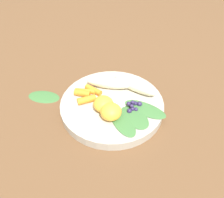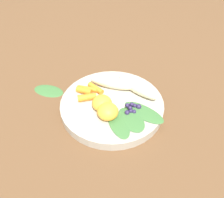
# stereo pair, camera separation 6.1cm
# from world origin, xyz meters

# --- Properties ---
(ground_plane) EXTENTS (2.40, 2.40, 0.00)m
(ground_plane) POSITION_xyz_m (0.00, 0.00, 0.00)
(ground_plane) COLOR brown
(bowl) EXTENTS (0.29, 0.29, 0.03)m
(bowl) POSITION_xyz_m (0.00, 0.00, 0.01)
(bowl) COLOR #B2AD9E
(bowl) RESTS_ON ground_plane
(banana_peeled_left) EXTENTS (0.10, 0.14, 0.03)m
(banana_peeled_left) POSITION_xyz_m (0.05, 0.04, 0.04)
(banana_peeled_left) COLOR beige
(banana_peeled_left) RESTS_ON bowl
(banana_peeled_right) EXTENTS (0.04, 0.14, 0.03)m
(banana_peeled_right) POSITION_xyz_m (0.08, -0.02, 0.04)
(banana_peeled_right) COLOR beige
(banana_peeled_right) RESTS_ON bowl
(orange_segment_near) EXTENTS (0.06, 0.06, 0.04)m
(orange_segment_near) POSITION_xyz_m (-0.05, -0.03, 0.05)
(orange_segment_near) COLOR #F4A833
(orange_segment_near) RESTS_ON bowl
(orange_segment_far) EXTENTS (0.05, 0.05, 0.04)m
(orange_segment_far) POSITION_xyz_m (-0.04, 0.00, 0.05)
(orange_segment_far) COLOR #F4A833
(orange_segment_far) RESTS_ON bowl
(carrot_front) EXTENTS (0.02, 0.05, 0.02)m
(carrot_front) POSITION_xyz_m (0.00, 0.07, 0.03)
(carrot_front) COLOR orange
(carrot_front) RESTS_ON bowl
(carrot_mid_left) EXTENTS (0.04, 0.06, 0.01)m
(carrot_mid_left) POSITION_xyz_m (-0.02, 0.08, 0.03)
(carrot_mid_left) COLOR orange
(carrot_mid_left) RESTS_ON bowl
(carrot_mid_right) EXTENTS (0.04, 0.05, 0.02)m
(carrot_mid_right) POSITION_xyz_m (-0.03, 0.08, 0.04)
(carrot_mid_right) COLOR orange
(carrot_mid_right) RESTS_ON bowl
(carrot_rear) EXTENTS (0.05, 0.04, 0.02)m
(carrot_rear) POSITION_xyz_m (-0.04, 0.05, 0.04)
(carrot_rear) COLOR orange
(carrot_rear) RESTS_ON bowl
(blueberry_pile) EXTENTS (0.05, 0.03, 0.02)m
(blueberry_pile) POSITION_xyz_m (0.01, -0.06, 0.03)
(blueberry_pile) COLOR #2D234C
(blueberry_pile) RESTS_ON bowl
(coconut_shred_patch) EXTENTS (0.05, 0.05, 0.00)m
(coconut_shred_patch) POSITION_xyz_m (0.02, -0.02, 0.03)
(coconut_shred_patch) COLOR white
(coconut_shred_patch) RESTS_ON bowl
(kale_leaf_left) EXTENTS (0.09, 0.11, 0.00)m
(kale_leaf_left) POSITION_xyz_m (-0.05, -0.07, 0.03)
(kale_leaf_left) COLOR #3D7038
(kale_leaf_left) RESTS_ON bowl
(kale_leaf_right) EXTENTS (0.08, 0.11, 0.00)m
(kale_leaf_right) POSITION_xyz_m (-0.01, -0.08, 0.03)
(kale_leaf_right) COLOR #3D7038
(kale_leaf_right) RESTS_ON bowl
(kale_leaf_rear) EXTENTS (0.06, 0.13, 0.00)m
(kale_leaf_rear) POSITION_xyz_m (0.03, -0.09, 0.03)
(kale_leaf_rear) COLOR #3D7038
(kale_leaf_rear) RESTS_ON bowl
(kale_leaf_stray) EXTENTS (0.09, 0.11, 0.01)m
(kale_leaf_stray) POSITION_xyz_m (-0.09, 0.19, 0.00)
(kale_leaf_stray) COLOR #3D7038
(kale_leaf_stray) RESTS_ON ground_plane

